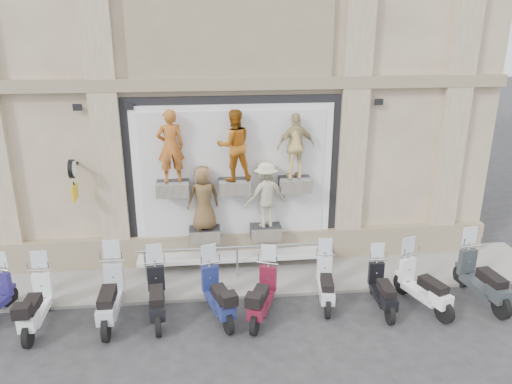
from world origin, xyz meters
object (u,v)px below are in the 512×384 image
clock_sign_bracket (73,175)px  scooter_d (156,287)px  scooter_g (326,276)px  scooter_h (383,281)px  scooter_e (218,287)px  scooter_i (425,278)px  scooter_b (34,296)px  scooter_c (109,288)px  scooter_j (484,270)px  scooter_f (262,287)px  guard_rail (237,263)px

clock_sign_bracket → scooter_d: clock_sign_bracket is taller
clock_sign_bracket → scooter_g: clock_sign_bracket is taller
scooter_h → scooter_e: bearing=-178.7°
scooter_e → scooter_h: 3.76m
scooter_h → scooter_i: 0.96m
scooter_b → scooter_g: (6.43, 0.31, -0.07)m
scooter_c → scooter_j: scooter_c is taller
scooter_f → scooter_i: (3.73, 0.00, 0.01)m
scooter_g → scooter_i: bearing=-2.4°
scooter_f → scooter_d: bearing=-165.1°
scooter_b → scooter_i: size_ratio=1.00×
scooter_d → scooter_j: scooter_j is taller
scooter_h → scooter_j: size_ratio=0.85×
scooter_c → scooter_f: (3.33, -0.22, -0.07)m
guard_rail → scooter_i: 4.53m
scooter_i → scooter_d: bearing=158.6°
scooter_c → scooter_e: (2.35, -0.11, -0.07)m
guard_rail → scooter_g: bearing=-34.0°
scooter_c → scooter_j: 8.54m
scooter_d → scooter_i: bearing=-7.4°
scooter_b → scooter_d: bearing=1.8°
scooter_g → scooter_f: bearing=-155.3°
guard_rail → scooter_i: (4.16, -1.77, 0.30)m
scooter_i → scooter_e: bearing=159.3°
scooter_i → scooter_g: bearing=149.4°
scooter_b → scooter_e: 3.90m
scooter_e → scooter_g: (2.53, 0.32, -0.06)m
scooter_h → scooter_i: size_ratio=0.91×
clock_sign_bracket → scooter_e: (3.35, -2.13, -2.05)m
guard_rail → scooter_h: 3.64m
scooter_d → scooter_j: (7.53, -0.12, 0.05)m
scooter_b → scooter_h: size_ratio=1.10×
guard_rail → scooter_f: bearing=-76.3°
scooter_c → scooter_e: bearing=-3.0°
scooter_h → scooter_i: bearing=-1.8°
scooter_b → scooter_g: bearing=2.3°
scooter_b → scooter_f: bearing=-2.0°
scooter_c → scooter_h: bearing=-1.9°
clock_sign_bracket → scooter_j: clock_sign_bracket is taller
scooter_b → scooter_f: scooter_b is taller
scooter_i → scooter_j: scooter_j is taller
scooter_e → scooter_h: (3.76, -0.05, -0.06)m
guard_rail → scooter_d: bearing=-140.8°
clock_sign_bracket → scooter_h: bearing=-17.0°
scooter_c → scooter_i: 7.07m
scooter_d → scooter_h: (5.11, -0.16, -0.07)m
guard_rail → scooter_b: size_ratio=2.69×
scooter_e → scooter_j: size_ratio=0.93×
clock_sign_bracket → scooter_i: bearing=-15.5°
clock_sign_bracket → scooter_i: clock_sign_bracket is taller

